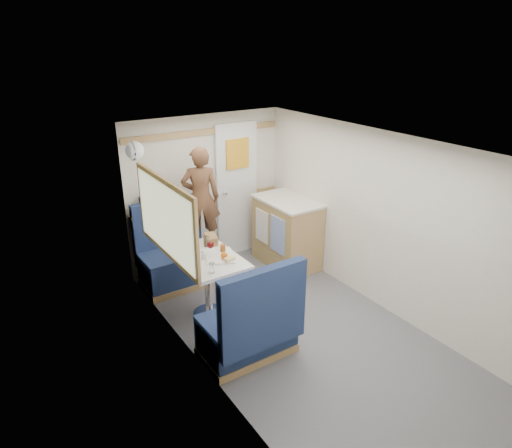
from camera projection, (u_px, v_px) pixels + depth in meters
floor at (311, 341)px, 4.67m from camera, size 4.50×4.50×0.00m
ceiling at (322, 148)px, 3.91m from camera, size 4.50×4.50×0.00m
wall_back at (206, 191)px, 6.04m from camera, size 2.20×0.02×2.00m
wall_left at (212, 285)px, 3.74m from camera, size 0.02×4.50×2.00m
wall_right at (396, 229)px, 4.84m from camera, size 0.02×4.50×2.00m
oak_trim_low at (208, 202)px, 6.08m from camera, size 2.15×0.02×0.08m
oak_trim_high at (205, 132)px, 5.73m from camera, size 2.15×0.02×0.08m
side_window at (165, 219)px, 4.43m from camera, size 0.04×1.30×0.72m
rear_door at (237, 188)px, 6.25m from camera, size 0.62×0.12×1.86m
dinette_table at (207, 270)px, 4.91m from camera, size 0.62×0.92×0.72m
bench_far at (176, 261)px, 5.68m from camera, size 0.90×0.59×1.05m
bench_near at (250, 330)px, 4.34m from camera, size 0.90×0.59×1.05m
ledge at (165, 211)px, 5.66m from camera, size 0.90×0.14×0.04m
dome_light at (135, 151)px, 4.92m from camera, size 0.20×0.20×0.20m
galley_counter at (287, 232)px, 6.11m from camera, size 0.57×0.92×0.92m
person at (201, 198)px, 5.52m from camera, size 0.54×0.46×1.27m
duffel_bag at (160, 203)px, 5.58m from camera, size 0.49×0.32×0.21m
tray at (219, 256)px, 4.84m from camera, size 0.41×0.46×0.02m
orange_fruit at (224, 255)px, 4.76m from camera, size 0.07×0.07×0.07m
cheese_block at (230, 259)px, 4.72m from camera, size 0.12×0.09×0.04m
wine_glass at (211, 246)px, 4.82m from camera, size 0.08×0.08×0.17m
tumbler_left at (212, 268)px, 4.51m from camera, size 0.06×0.06×0.10m
tumbler_right at (207, 242)px, 5.08m from camera, size 0.07×0.07×0.11m
beer_glass at (223, 249)px, 4.93m from camera, size 0.06×0.06×0.09m
pepper_grinder at (194, 249)px, 4.91m from camera, size 0.04×0.04×0.10m
salt_grinder at (203, 254)px, 4.79m from camera, size 0.04×0.04×0.10m
bread_loaf at (211, 239)px, 5.16m from camera, size 0.18×0.25×0.09m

